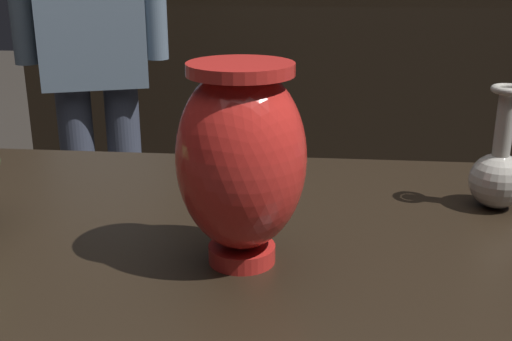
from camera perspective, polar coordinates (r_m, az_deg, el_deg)
name	(u,v)px	position (r m, az deg, el deg)	size (l,w,h in m)	color
back_display_shelf	(304,100)	(3.10, 4.35, 6.31)	(2.60, 0.40, 0.99)	black
vase_centerpiece	(241,158)	(0.75, -1.34, 1.13)	(0.16, 0.16, 0.25)	red
vase_left_accent	(498,172)	(1.01, 20.93, -0.10)	(0.08, 0.08, 0.19)	gray
visitor_near_left	(92,40)	(2.08, -14.48, 11.29)	(0.45, 0.28, 1.55)	#333847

